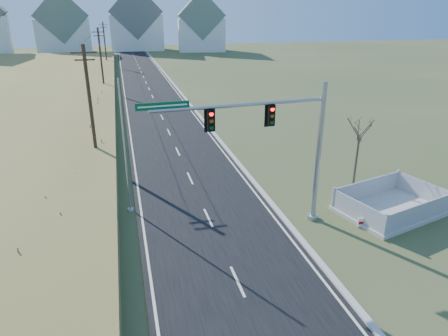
% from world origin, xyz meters
% --- Properties ---
extents(ground, '(260.00, 260.00, 0.00)m').
position_xyz_m(ground, '(0.00, 0.00, 0.00)').
color(ground, '#3B4E25').
rests_on(ground, ground).
extents(road, '(8.00, 180.00, 0.06)m').
position_xyz_m(road, '(0.00, 50.00, 0.03)').
color(road, black).
rests_on(road, ground).
extents(curb, '(0.30, 180.00, 0.18)m').
position_xyz_m(curb, '(4.15, 50.00, 0.09)').
color(curb, '#B2AFA8').
rests_on(curb, ground).
extents(utility_pole_near, '(1.80, 0.26, 9.00)m').
position_xyz_m(utility_pole_near, '(-6.50, 15.00, 4.68)').
color(utility_pole_near, '#422D1E').
rests_on(utility_pole_near, ground).
extents(utility_pole_mid, '(1.80, 0.26, 9.00)m').
position_xyz_m(utility_pole_mid, '(-6.50, 45.00, 4.68)').
color(utility_pole_mid, '#422D1E').
rests_on(utility_pole_mid, ground).
extents(utility_pole_far, '(1.80, 0.26, 9.00)m').
position_xyz_m(utility_pole_far, '(-6.50, 75.00, 4.68)').
color(utility_pole_far, '#422D1E').
rests_on(utility_pole_far, ground).
extents(condo_nnw, '(14.93, 11.17, 17.03)m').
position_xyz_m(condo_nnw, '(-18.00, 108.00, 6.94)').
color(condo_nnw, white).
rests_on(condo_nnw, ground).
extents(condo_n, '(15.27, 10.20, 18.54)m').
position_xyz_m(condo_n, '(2.00, 112.00, 7.61)').
color(condo_n, white).
rests_on(condo_n, ground).
extents(condo_ne, '(14.12, 10.51, 16.52)m').
position_xyz_m(condo_ne, '(20.00, 104.00, 6.84)').
color(condo_ne, white).
rests_on(condo_ne, ground).
extents(traffic_signal_mast, '(9.86, 0.98, 7.85)m').
position_xyz_m(traffic_signal_mast, '(3.94, 2.39, 4.76)').
color(traffic_signal_mast, '#9EA0A5').
rests_on(traffic_signal_mast, ground).
extents(fence_enclosure, '(6.83, 5.49, 1.36)m').
position_xyz_m(fence_enclosure, '(10.70, 2.11, 0.27)').
color(fence_enclosure, '#B7B5AD').
rests_on(fence_enclosure, ground).
extents(open_sign, '(0.45, 0.17, 0.56)m').
position_xyz_m(open_sign, '(8.00, 0.89, 0.30)').
color(open_sign, white).
rests_on(open_sign, ground).
extents(flagpole, '(0.35, 0.35, 7.87)m').
position_xyz_m(flagpole, '(-4.30, 6.13, 3.14)').
color(flagpole, '#B7B5AD').
rests_on(flagpole, ground).
extents(bare_tree, '(1.88, 1.88, 4.99)m').
position_xyz_m(bare_tree, '(10.80, 6.32, 4.02)').
color(bare_tree, '#4C3F33').
rests_on(bare_tree, ground).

